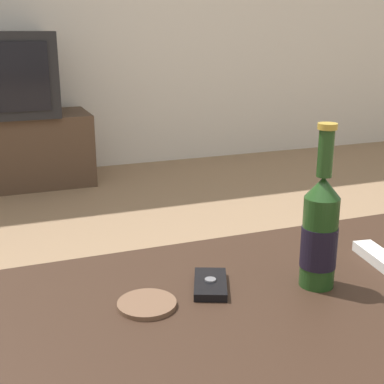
{
  "coord_description": "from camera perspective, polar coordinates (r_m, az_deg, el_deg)",
  "views": [
    {
      "loc": [
        -0.38,
        -0.63,
        0.92
      ],
      "look_at": [
        0.01,
        0.39,
        0.58
      ],
      "focal_mm": 50.0,
      "sensor_mm": 36.0,
      "label": 1
    }
  ],
  "objects": [
    {
      "name": "cell_phone",
      "position": [
        0.95,
        1.97,
        -9.78
      ],
      "size": [
        0.09,
        0.12,
        0.02
      ],
      "rotation": [
        0.0,
        0.0,
        -0.39
      ],
      "color": "black",
      "rests_on": "coffee_table"
    },
    {
      "name": "coffee_table",
      "position": [
        0.89,
        9.03,
        -17.49
      ],
      "size": [
        1.28,
        0.72,
        0.48
      ],
      "color": "#332116",
      "rests_on": "ground_plane"
    },
    {
      "name": "coaster",
      "position": [
        0.89,
        -4.84,
        -11.83
      ],
      "size": [
        0.1,
        0.1,
        0.01
      ],
      "color": "brown",
      "rests_on": "coffee_table"
    },
    {
      "name": "tv_stand",
      "position": [
        3.43,
        -19.13,
        4.16
      ],
      "size": [
        0.99,
        0.45,
        0.43
      ],
      "color": "#4C3828",
      "rests_on": "ground_plane"
    },
    {
      "name": "beer_bottle",
      "position": [
        0.94,
        13.48,
        -4.12
      ],
      "size": [
        0.06,
        0.06,
        0.29
      ],
      "color": "#1E4219",
      "rests_on": "coffee_table"
    }
  ]
}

